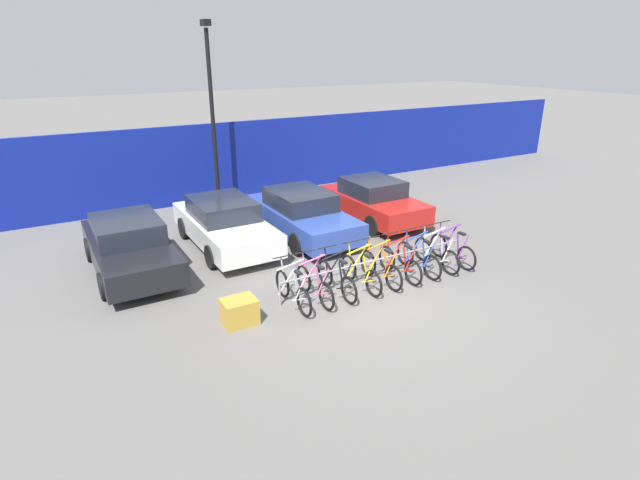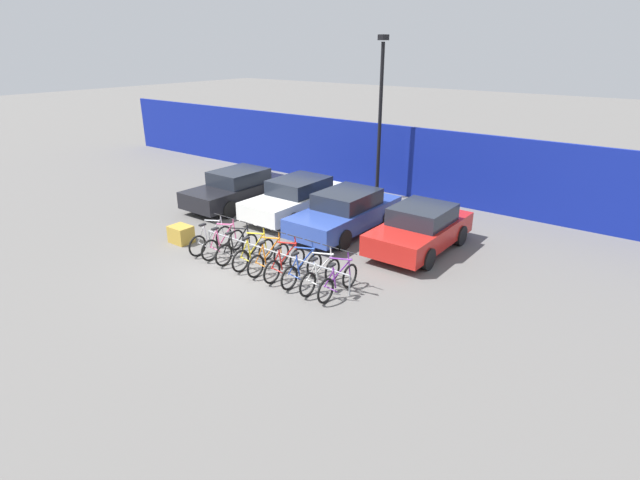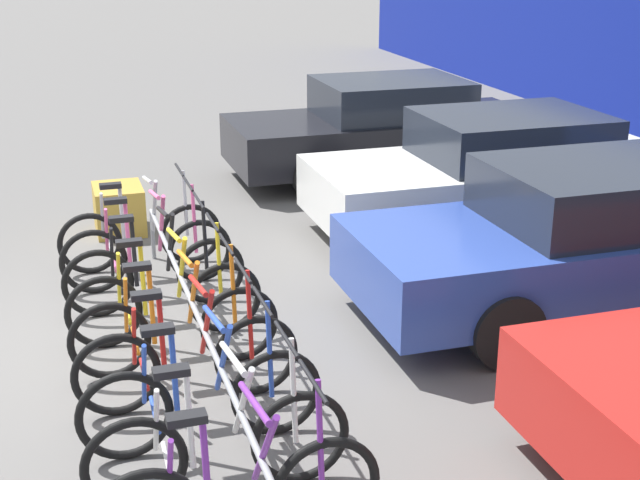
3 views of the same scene
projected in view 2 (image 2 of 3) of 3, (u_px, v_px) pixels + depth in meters
name	position (u px, v px, depth m)	size (l,w,h in m)	color
ground_plane	(239.00, 271.00, 14.03)	(120.00, 120.00, 0.00)	#605E5B
hoarding_wall	(404.00, 162.00, 20.53)	(36.00, 0.16, 2.86)	navy
bike_rack	(272.00, 253.00, 13.97)	(5.32, 0.04, 0.57)	gray
bicycle_silver	(211.00, 239.00, 15.26)	(0.68, 1.71, 1.05)	black
bicycle_pink	(223.00, 243.00, 14.94)	(0.68, 1.71, 1.05)	black
bicycle_black	(237.00, 248.00, 14.61)	(0.68, 1.71, 1.05)	black
bicycle_yellow	(254.00, 254.00, 14.23)	(0.68, 1.71, 1.05)	black
bicycle_orange	(269.00, 259.00, 13.90)	(0.68, 1.71, 1.05)	black
bicycle_red	(285.00, 264.00, 13.56)	(0.68, 1.71, 1.05)	black
bicycle_blue	(302.00, 270.00, 13.22)	(0.68, 1.71, 1.05)	black
bicycle_white	(320.00, 276.00, 12.88)	(0.68, 1.71, 1.05)	black
bicycle_purple	(338.00, 281.00, 12.56)	(0.68, 1.71, 1.05)	black
car_black	(238.00, 188.00, 19.49)	(1.91, 4.40, 1.40)	black
car_white	(298.00, 198.00, 18.29)	(1.91, 4.45, 1.40)	silver
car_blue	(346.00, 212.00, 16.73)	(1.91, 4.50, 1.40)	#2D479E
car_red	(420.00, 229.00, 15.24)	(1.91, 3.98, 1.40)	red
lamp_post	(380.00, 112.00, 19.40)	(0.24, 0.44, 6.27)	black
cargo_crate	(181.00, 234.00, 15.95)	(0.70, 0.56, 0.55)	#B28C33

